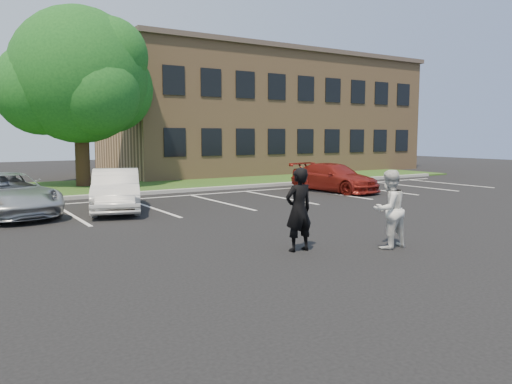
# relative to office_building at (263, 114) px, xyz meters

# --- Properties ---
(ground_plane) EXTENTS (90.00, 90.00, 0.00)m
(ground_plane) POSITION_rel_office_building_xyz_m (-14.00, -21.99, -4.16)
(ground_plane) COLOR black
(ground_plane) RESTS_ON ground
(curb) EXTENTS (40.00, 0.30, 0.15)m
(curb) POSITION_rel_office_building_xyz_m (-14.00, -9.99, -4.08)
(curb) COLOR gray
(curb) RESTS_ON ground
(grass_strip) EXTENTS (44.00, 8.00, 0.08)m
(grass_strip) POSITION_rel_office_building_xyz_m (-14.00, -5.99, -4.12)
(grass_strip) COLOR #18410B
(grass_strip) RESTS_ON ground
(stall_lines) EXTENTS (34.00, 5.36, 0.01)m
(stall_lines) POSITION_rel_office_building_xyz_m (-12.60, -13.04, -4.15)
(stall_lines) COLOR silver
(stall_lines) RESTS_ON ground
(office_building) EXTENTS (22.40, 10.40, 8.30)m
(office_building) POSITION_rel_office_building_xyz_m (0.00, 0.00, 0.00)
(office_building) COLOR #9D7851
(office_building) RESTS_ON ground
(tree) EXTENTS (7.80, 7.20, 8.80)m
(tree) POSITION_rel_office_building_xyz_m (-14.23, -5.28, 1.19)
(tree) COLOR black
(tree) RESTS_ON ground
(man_black_suit) EXTENTS (0.70, 0.47, 1.88)m
(man_black_suit) POSITION_rel_office_building_xyz_m (-13.62, -22.18, -3.22)
(man_black_suit) COLOR black
(man_black_suit) RESTS_ON ground
(man_white_shirt) EXTENTS (0.88, 0.69, 1.82)m
(man_white_shirt) POSITION_rel_office_building_xyz_m (-11.69, -23.06, -3.25)
(man_white_shirt) COLOR silver
(man_white_shirt) RESTS_ON ground
(car_silver_minivan) EXTENTS (3.12, 5.33, 1.39)m
(car_silver_minivan) POSITION_rel_office_building_xyz_m (-18.59, -13.25, -3.46)
(car_silver_minivan) COLOR #B0B3B7
(car_silver_minivan) RESTS_ON ground
(car_white_sedan) EXTENTS (2.77, 4.63, 1.44)m
(car_white_sedan) POSITION_rel_office_building_xyz_m (-15.27, -14.01, -3.44)
(car_white_sedan) COLOR silver
(car_white_sedan) RESTS_ON ground
(car_red_compact) EXTENTS (2.40, 4.69, 1.30)m
(car_red_compact) POSITION_rel_office_building_xyz_m (-5.00, -13.58, -3.51)
(car_red_compact) COLOR maroon
(car_red_compact) RESTS_ON ground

